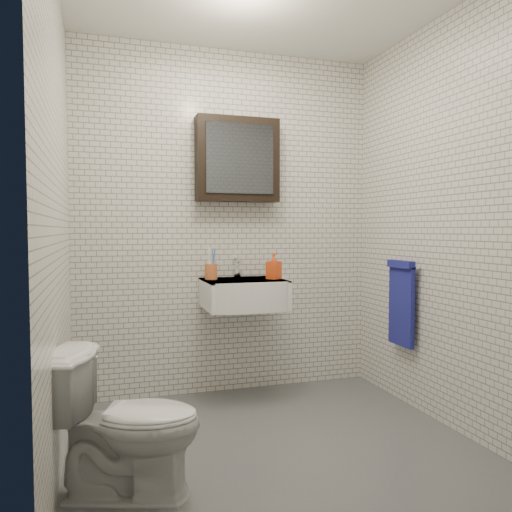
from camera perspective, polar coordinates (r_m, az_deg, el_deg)
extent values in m
cube|color=#515459|center=(2.97, 1.97, -20.67)|extent=(2.20, 2.00, 0.01)
cube|color=silver|center=(3.68, -3.17, 3.83)|extent=(2.20, 0.02, 2.50)
cube|color=silver|center=(1.81, 12.63, 4.63)|extent=(2.20, 0.02, 2.50)
cube|color=silver|center=(2.57, -21.84, 3.98)|extent=(0.02, 2.00, 2.50)
cube|color=silver|center=(3.25, 20.66, 3.75)|extent=(0.02, 2.00, 2.50)
cube|color=white|center=(3.50, -1.44, -4.32)|extent=(0.55, 0.45, 0.20)
cylinder|color=silver|center=(3.51, -1.54, -2.86)|extent=(0.31, 0.31, 0.02)
cylinder|color=silver|center=(3.51, -1.54, -2.73)|extent=(0.04, 0.04, 0.01)
cube|color=white|center=(3.49, -1.45, -2.78)|extent=(0.55, 0.45, 0.01)
cylinder|color=silver|center=(3.64, -2.16, -1.98)|extent=(0.06, 0.06, 0.06)
cylinder|color=silver|center=(3.64, -2.16, -1.04)|extent=(0.03, 0.03, 0.08)
cylinder|color=silver|center=(3.58, -1.91, -0.62)|extent=(0.02, 0.12, 0.02)
cube|color=silver|center=(3.67, -2.29, -0.15)|extent=(0.02, 0.09, 0.01)
cube|color=black|center=(3.66, -2.14, 10.92)|extent=(0.60, 0.14, 0.60)
cube|color=#3F444C|center=(3.58, -1.82, 11.08)|extent=(0.49, 0.01, 0.49)
cylinder|color=silver|center=(3.52, 16.55, -1.13)|extent=(0.02, 0.30, 0.02)
cylinder|color=silver|center=(3.64, 15.68, -0.99)|extent=(0.04, 0.02, 0.02)
cylinder|color=silver|center=(3.43, 18.03, -1.27)|extent=(0.04, 0.02, 0.02)
cube|color=#222E9D|center=(3.54, 16.28, -5.50)|extent=(0.03, 0.26, 0.54)
cube|color=#222E9D|center=(3.51, 16.21, -0.90)|extent=(0.05, 0.26, 0.05)
cylinder|color=#CB6332|center=(3.50, -5.16, -1.79)|extent=(0.10, 0.10, 0.11)
cylinder|color=white|center=(3.48, -5.39, -0.64)|extent=(0.02, 0.03, 0.21)
cylinder|color=#3B65BD|center=(3.49, -4.92, -0.81)|extent=(0.02, 0.02, 0.19)
cylinder|color=white|center=(3.51, -5.31, -0.52)|extent=(0.03, 0.04, 0.22)
cylinder|color=#3B65BD|center=(3.51, -4.89, -0.70)|extent=(0.03, 0.04, 0.20)
imported|color=orange|center=(3.51, 2.05, -1.16)|extent=(0.12, 0.12, 0.18)
imported|color=white|center=(2.43, -14.53, -17.92)|extent=(0.74, 0.56, 0.67)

